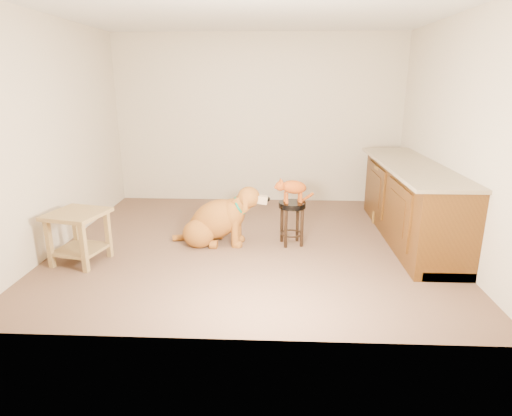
{
  "coord_description": "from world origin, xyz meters",
  "views": [
    {
      "loc": [
        0.28,
        -4.83,
        1.9
      ],
      "look_at": [
        0.06,
        0.01,
        0.45
      ],
      "focal_mm": 30.0,
      "sensor_mm": 36.0,
      "label": 1
    }
  ],
  "objects_px": {
    "golden_retriever": "(217,221)",
    "tabby_kitten": "(292,188)",
    "side_table": "(79,229)",
    "wood_stool": "(394,197)",
    "padded_stool": "(292,215)"
  },
  "relations": [
    {
      "from": "wood_stool",
      "to": "side_table",
      "type": "relative_size",
      "value": 1.23
    },
    {
      "from": "golden_retriever",
      "to": "tabby_kitten",
      "type": "xyz_separation_m",
      "value": [
        0.88,
        0.01,
        0.41
      ]
    },
    {
      "from": "wood_stool",
      "to": "side_table",
      "type": "distance_m",
      "value": 3.89
    },
    {
      "from": "wood_stool",
      "to": "golden_retriever",
      "type": "relative_size",
      "value": 0.67
    },
    {
      "from": "padded_stool",
      "to": "side_table",
      "type": "distance_m",
      "value": 2.38
    },
    {
      "from": "wood_stool",
      "to": "side_table",
      "type": "xyz_separation_m",
      "value": [
        -3.66,
        -1.32,
        -0.05
      ]
    },
    {
      "from": "wood_stool",
      "to": "golden_retriever",
      "type": "xyz_separation_m",
      "value": [
        -2.26,
        -0.7,
        -0.13
      ]
    },
    {
      "from": "wood_stool",
      "to": "golden_retriever",
      "type": "distance_m",
      "value": 2.37
    },
    {
      "from": "side_table",
      "to": "wood_stool",
      "type": "bearing_deg",
      "value": 19.87
    },
    {
      "from": "side_table",
      "to": "tabby_kitten",
      "type": "xyz_separation_m",
      "value": [
        2.28,
        0.63,
        0.33
      ]
    },
    {
      "from": "wood_stool",
      "to": "side_table",
      "type": "height_order",
      "value": "wood_stool"
    },
    {
      "from": "side_table",
      "to": "golden_retriever",
      "type": "height_order",
      "value": "golden_retriever"
    },
    {
      "from": "padded_stool",
      "to": "tabby_kitten",
      "type": "distance_m",
      "value": 0.33
    },
    {
      "from": "padded_stool",
      "to": "golden_retriever",
      "type": "height_order",
      "value": "golden_retriever"
    },
    {
      "from": "wood_stool",
      "to": "side_table",
      "type": "bearing_deg",
      "value": -160.13
    }
  ]
}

